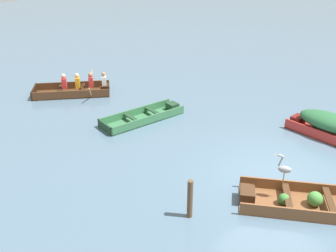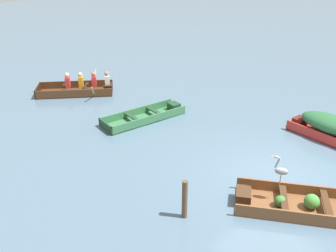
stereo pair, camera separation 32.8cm
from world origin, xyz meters
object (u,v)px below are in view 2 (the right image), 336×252
at_px(heron_on_dinghy, 281,170).
at_px(mooring_post, 185,199).
at_px(skiff_red_mid_moored, 332,126).
at_px(skiff_green_near_moored, 147,116).
at_px(dinghy_wooden_brown_foreground, 299,204).
at_px(rowboat_dark_varnish_with_crew, 81,88).

xyz_separation_m(heron_on_dinghy, mooring_post, (-2.18, 1.03, -0.38)).
bearing_deg(mooring_post, skiff_red_mid_moored, -2.06).
bearing_deg(skiff_green_near_moored, mooring_post, -118.59).
xyz_separation_m(skiff_red_mid_moored, heron_on_dinghy, (-4.13, -0.81, 0.44)).
relative_size(skiff_red_mid_moored, mooring_post, 2.71).
height_order(skiff_red_mid_moored, mooring_post, mooring_post).
xyz_separation_m(dinghy_wooden_brown_foreground, skiff_red_mid_moored, (4.03, 1.34, 0.31)).
height_order(skiff_green_near_moored, skiff_red_mid_moored, skiff_red_mid_moored).
distance_m(rowboat_dark_varnish_with_crew, heron_on_dinghy, 9.88).
bearing_deg(heron_on_dinghy, rowboat_dark_varnish_with_crew, 90.04).
bearing_deg(rowboat_dark_varnish_with_crew, skiff_green_near_moored, -82.77).
distance_m(dinghy_wooden_brown_foreground, skiff_green_near_moored, 6.48).
bearing_deg(heron_on_dinghy, skiff_red_mid_moored, 11.03).
relative_size(dinghy_wooden_brown_foreground, mooring_post, 3.31).
bearing_deg(dinghy_wooden_brown_foreground, rowboat_dark_varnish_with_crew, 90.62).
xyz_separation_m(rowboat_dark_varnish_with_crew, mooring_post, (-2.17, -8.83, 0.27)).
height_order(skiff_green_near_moored, mooring_post, mooring_post).
xyz_separation_m(skiff_green_near_moored, skiff_red_mid_moored, (3.64, -5.13, 0.33)).
xyz_separation_m(skiff_green_near_moored, heron_on_dinghy, (-0.49, -5.93, 0.77)).
bearing_deg(rowboat_dark_varnish_with_crew, mooring_post, -103.81).
xyz_separation_m(rowboat_dark_varnish_with_crew, heron_on_dinghy, (0.01, -9.86, 0.65)).
relative_size(skiff_green_near_moored, skiff_red_mid_moored, 1.18).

